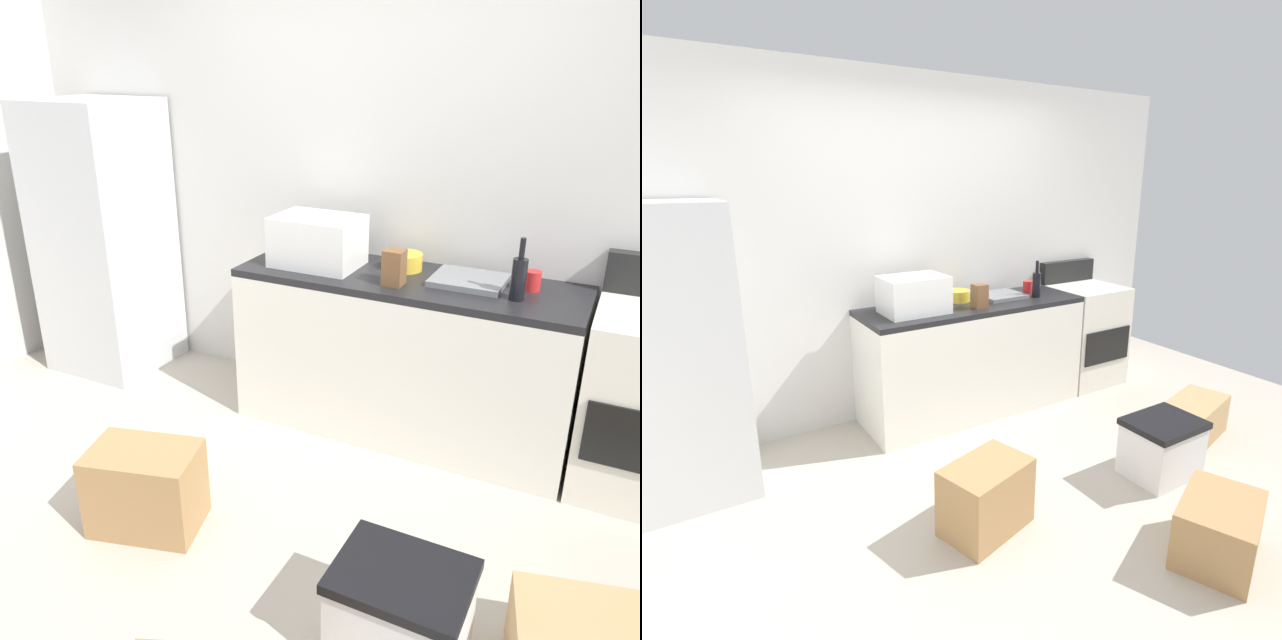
% 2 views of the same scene
% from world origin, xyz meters
% --- Properties ---
extents(ground_plane, '(6.00, 6.00, 0.00)m').
position_xyz_m(ground_plane, '(0.00, 0.00, 0.00)').
color(ground_plane, '#B2A899').
extents(wall_back, '(5.00, 0.10, 2.60)m').
position_xyz_m(wall_back, '(0.00, 1.55, 1.30)').
color(wall_back, silver).
rests_on(wall_back, ground_plane).
extents(kitchen_counter, '(1.80, 0.60, 0.90)m').
position_xyz_m(kitchen_counter, '(0.30, 1.20, 0.45)').
color(kitchen_counter, silver).
rests_on(kitchen_counter, ground_plane).
extents(refrigerator, '(0.68, 0.66, 1.73)m').
position_xyz_m(refrigerator, '(-1.75, 1.15, 0.86)').
color(refrigerator, silver).
rests_on(refrigerator, ground_plane).
extents(stove_oven, '(0.60, 0.61, 1.10)m').
position_xyz_m(stove_oven, '(1.52, 1.21, 0.47)').
color(stove_oven, silver).
rests_on(stove_oven, ground_plane).
extents(microwave, '(0.46, 0.34, 0.27)m').
position_xyz_m(microwave, '(-0.22, 1.18, 1.04)').
color(microwave, white).
rests_on(microwave, kitchen_counter).
extents(sink_basin, '(0.36, 0.32, 0.03)m').
position_xyz_m(sink_basin, '(0.60, 1.26, 0.92)').
color(sink_basin, slate).
rests_on(sink_basin, kitchen_counter).
extents(wine_bottle, '(0.07, 0.07, 0.30)m').
position_xyz_m(wine_bottle, '(0.87, 1.12, 1.01)').
color(wine_bottle, black).
rests_on(wine_bottle, kitchen_counter).
extents(coffee_mug, '(0.08, 0.08, 0.10)m').
position_xyz_m(coffee_mug, '(0.91, 1.28, 0.95)').
color(coffee_mug, red).
rests_on(coffee_mug, kitchen_counter).
extents(knife_block, '(0.10, 0.10, 0.18)m').
position_xyz_m(knife_block, '(0.27, 1.06, 0.99)').
color(knife_block, brown).
rests_on(knife_block, kitchen_counter).
extents(mixing_bowl, '(0.19, 0.19, 0.09)m').
position_xyz_m(mixing_bowl, '(0.24, 1.32, 0.95)').
color(mixing_bowl, gold).
rests_on(mixing_bowl, kitchen_counter).
extents(cardboard_box_large, '(0.54, 0.42, 0.39)m').
position_xyz_m(cardboard_box_large, '(-0.43, -0.09, 0.19)').
color(cardboard_box_large, '#A37A4C').
rests_on(cardboard_box_large, ground_plane).
extents(cardboard_box_medium, '(0.61, 0.43, 0.29)m').
position_xyz_m(cardboard_box_medium, '(1.44, -0.04, 0.14)').
color(cardboard_box_medium, tan).
rests_on(cardboard_box_medium, ground_plane).
extents(cardboard_box_small, '(0.58, 0.51, 0.31)m').
position_xyz_m(cardboard_box_small, '(0.45, -0.87, 0.16)').
color(cardboard_box_small, '#A37A4C').
rests_on(cardboard_box_small, ground_plane).
extents(storage_bin, '(0.46, 0.36, 0.38)m').
position_xyz_m(storage_bin, '(0.82, -0.24, 0.19)').
color(storage_bin, silver).
rests_on(storage_bin, ground_plane).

